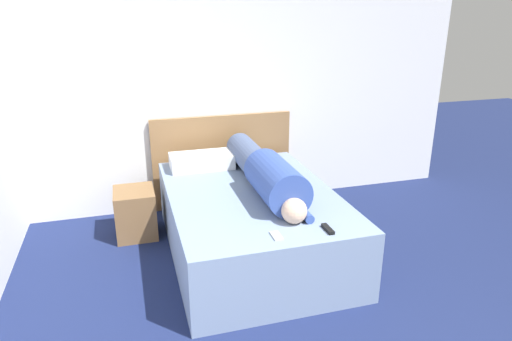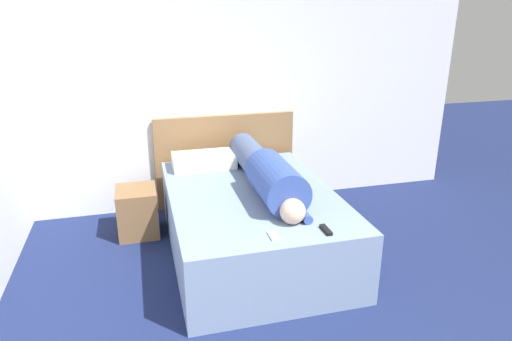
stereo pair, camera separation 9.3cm
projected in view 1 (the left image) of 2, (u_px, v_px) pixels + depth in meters
The scene contains 8 objects.
wall_back at pixel (224, 86), 4.78m from camera, with size 5.33×0.06×2.60m.
bed at pixel (251, 222), 4.02m from camera, with size 1.39×2.02×0.58m.
headboard at pixel (223, 161), 4.97m from camera, with size 1.51×0.04×1.00m.
nightstand at pixel (135, 213), 4.35m from camera, with size 0.37×0.42×0.46m.
person_lying at pixel (266, 172), 3.95m from camera, with size 0.35×1.70×0.35m.
pillow_near_headboard at pixel (202, 161), 4.51m from camera, with size 0.61×0.33×0.14m.
tv_remote at pixel (328, 229), 3.25m from camera, with size 0.04×0.15×0.02m.
cell_phone at pixel (276, 236), 3.16m from camera, with size 0.06×0.13×0.01m.
Camera 1 is at (-1.04, -0.88, 2.07)m, focal length 32.00 mm.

